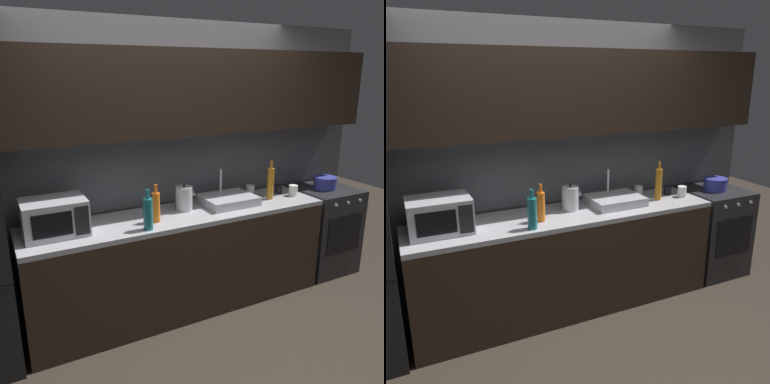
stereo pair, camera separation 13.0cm
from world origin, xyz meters
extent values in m
plane|color=#2D261E|center=(0.00, 0.00, 0.00)|extent=(10.00, 10.00, 0.00)
cube|color=slate|center=(0.00, 1.30, 1.25)|extent=(4.42, 0.10, 2.50)
cube|color=#4C4F54|center=(0.00, 1.25, 1.20)|extent=(4.42, 0.01, 0.60)
cube|color=black|center=(0.00, 1.08, 1.90)|extent=(4.06, 0.34, 0.70)
cube|color=black|center=(0.00, 0.90, 0.43)|extent=(2.68, 0.60, 0.86)
cube|color=#9E9EA3|center=(0.00, 0.90, 0.88)|extent=(2.68, 0.60, 0.04)
cube|color=#232326|center=(1.68, 0.90, 0.45)|extent=(0.60, 0.60, 0.90)
cube|color=black|center=(1.68, 0.60, 0.50)|extent=(0.45, 0.01, 0.40)
cylinder|color=#B2B2B7|center=(1.51, 0.59, 0.83)|extent=(0.03, 0.02, 0.03)
cylinder|color=#B2B2B7|center=(1.68, 0.59, 0.83)|extent=(0.03, 0.02, 0.03)
cylinder|color=#B2B2B7|center=(1.84, 0.59, 0.83)|extent=(0.03, 0.02, 0.03)
cube|color=#A8AAAF|center=(-1.04, 0.92, 1.04)|extent=(0.46, 0.34, 0.27)
cube|color=black|center=(-1.08, 0.75, 1.04)|extent=(0.28, 0.01, 0.18)
cube|color=black|center=(-0.87, 0.75, 1.04)|extent=(0.10, 0.01, 0.22)
cube|color=#ADAFB5|center=(0.49, 0.93, 0.94)|extent=(0.48, 0.38, 0.08)
cylinder|color=silver|center=(0.49, 1.06, 1.09)|extent=(0.02, 0.02, 0.22)
cylinder|color=#B7BABF|center=(0.06, 0.97, 1.01)|extent=(0.15, 0.15, 0.21)
sphere|color=black|center=(0.06, 0.97, 1.12)|extent=(0.02, 0.02, 0.02)
cone|color=#B7BABF|center=(0.15, 0.97, 1.05)|extent=(0.03, 0.03, 0.05)
cylinder|color=#B27019|center=(0.93, 0.88, 1.05)|extent=(0.06, 0.06, 0.30)
cylinder|color=#B27019|center=(0.93, 0.88, 1.23)|extent=(0.02, 0.02, 0.07)
cylinder|color=#19666B|center=(-0.39, 0.68, 1.02)|extent=(0.07, 0.07, 0.25)
cylinder|color=#19666B|center=(-0.39, 0.68, 1.18)|extent=(0.03, 0.03, 0.07)
cylinder|color=orange|center=(-0.27, 0.81, 1.02)|extent=(0.06, 0.06, 0.24)
cylinder|color=orange|center=(-0.27, 0.81, 1.18)|extent=(0.02, 0.02, 0.07)
cylinder|color=black|center=(1.13, 0.99, 0.94)|extent=(0.07, 0.07, 0.09)
cylinder|color=silver|center=(0.85, 1.08, 0.95)|extent=(0.08, 0.08, 0.09)
cylinder|color=silver|center=(1.20, 0.86, 0.95)|extent=(0.09, 0.09, 0.10)
cylinder|color=#333899|center=(1.66, 0.90, 0.95)|extent=(0.23, 0.23, 0.11)
cylinder|color=#333899|center=(1.66, 0.90, 1.02)|extent=(0.23, 0.23, 0.02)
camera|label=1|loc=(-1.44, -2.05, 2.06)|focal=37.86mm
camera|label=2|loc=(-1.33, -2.10, 2.06)|focal=37.86mm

